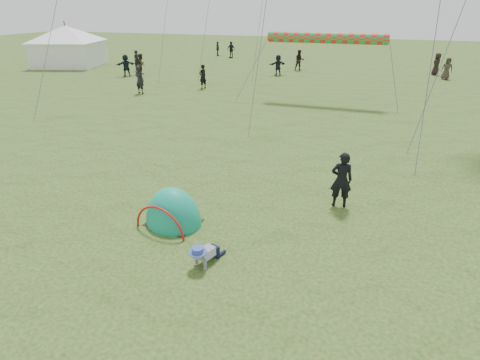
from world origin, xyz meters
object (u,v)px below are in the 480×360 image
(standing_adult, at_px, (341,180))
(popup_tent, at_px, (174,223))
(crawling_toddler, at_px, (204,253))
(event_marquee, at_px, (68,45))

(standing_adult, bearing_deg, popup_tent, 20.33)
(popup_tent, xyz_separation_m, standing_adult, (4.14, 2.41, 0.83))
(standing_adult, bearing_deg, crawling_toddler, 45.25)
(event_marquee, bearing_deg, popup_tent, -61.24)
(popup_tent, bearing_deg, crawling_toddler, -32.38)
(event_marquee, bearing_deg, standing_adult, -53.55)
(standing_adult, relative_size, event_marquee, 0.29)
(popup_tent, relative_size, standing_adult, 1.23)
(popup_tent, distance_m, event_marquee, 33.03)
(crawling_toddler, distance_m, standing_adult, 4.63)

